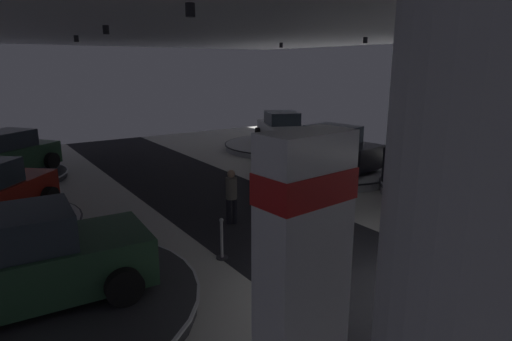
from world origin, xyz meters
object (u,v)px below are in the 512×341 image
at_px(display_car_deep_left, 3,156).
at_px(display_platform_mid_right, 463,191).
at_px(display_car_far_right, 330,148).
at_px(visitor_walking_near, 231,193).
at_px(brand_sign_pylon, 302,283).
at_px(pickup_truck_mid_right, 475,159).
at_px(display_platform_mid_left, 33,307).
at_px(display_platform_deep_left, 5,177).
at_px(display_platform_deep_right, 281,146).
at_px(column_left, 491,328).
at_px(display_car_deep_right, 281,129).
at_px(display_platform_far_right, 328,169).
at_px(display_car_mid_left, 25,262).

bearing_deg(display_car_deep_left, display_platform_mid_right, -41.10).
xyz_separation_m(display_car_far_right, visitor_walking_near, (-6.35, -2.67, -0.19)).
bearing_deg(brand_sign_pylon, pickup_truck_mid_right, 20.37).
distance_m(brand_sign_pylon, display_car_far_right, 13.06).
bearing_deg(display_car_deep_left, brand_sign_pylon, -82.39).
height_order(display_platform_mid_left, visitor_walking_near, visitor_walking_near).
height_order(display_platform_deep_left, visitor_walking_near, visitor_walking_near).
height_order(brand_sign_pylon, display_platform_deep_right, brand_sign_pylon).
relative_size(column_left, visitor_walking_near, 3.46).
xyz_separation_m(display_platform_mid_left, display_car_deep_right, (13.33, 10.06, 0.92)).
bearing_deg(display_platform_mid_left, pickup_truck_mid_right, -1.56).
xyz_separation_m(display_car_deep_left, visitor_walking_near, (4.97, -9.01, -0.11)).
bearing_deg(display_platform_mid_left, visitor_walking_near, 20.22).
xyz_separation_m(display_platform_deep_right, visitor_walking_near, (-7.95, -8.10, 0.73)).
xyz_separation_m(display_car_deep_left, display_platform_mid_right, (12.95, -11.29, -0.81)).
bearing_deg(column_left, display_platform_far_right, 50.29).
distance_m(column_left, display_platform_far_right, 15.17).
relative_size(brand_sign_pylon, display_platform_deep_left, 0.82).
distance_m(display_platform_far_right, display_platform_deep_right, 5.63).
bearing_deg(visitor_walking_near, display_platform_deep_left, 119.04).
height_order(display_car_far_right, display_platform_mid_left, display_car_far_right).
xyz_separation_m(pickup_truck_mid_right, visitor_walking_near, (-8.29, 2.36, -0.40)).
relative_size(display_platform_deep_left, pickup_truck_mid_right, 0.81).
distance_m(display_platform_deep_left, display_car_far_right, 13.02).
relative_size(display_platform_mid_left, display_platform_deep_right, 1.00).
relative_size(display_car_deep_left, display_car_far_right, 1.00).
height_order(brand_sign_pylon, display_platform_deep_left, brand_sign_pylon).
xyz_separation_m(display_platform_deep_left, display_platform_deep_right, (12.94, -0.89, 0.04)).
distance_m(display_platform_mid_left, display_car_deep_right, 16.72).
bearing_deg(visitor_walking_near, brand_sign_pylon, -113.98).
xyz_separation_m(display_platform_mid_right, pickup_truck_mid_right, (0.31, -0.08, 1.10)).
height_order(column_left, visitor_walking_near, column_left).
bearing_deg(display_car_deep_left, column_left, -84.36).
bearing_deg(display_platform_far_right, display_car_deep_left, 150.84).
xyz_separation_m(column_left, display_car_deep_right, (11.14, 16.87, -1.66)).
relative_size(display_platform_deep_left, display_car_deep_left, 1.03).
distance_m(display_car_far_right, display_car_deep_right, 5.63).
bearing_deg(brand_sign_pylon, display_car_deep_left, 97.61).
bearing_deg(pickup_truck_mid_right, brand_sign_pylon, -159.63).
bearing_deg(display_platform_deep_right, brand_sign_pylon, -126.57).
bearing_deg(display_platform_deep_left, display_car_mid_left, -92.24).
height_order(display_platform_mid_right, display_platform_far_right, display_platform_mid_right).
height_order(brand_sign_pylon, display_platform_mid_right, brand_sign_pylon).
xyz_separation_m(display_platform_far_right, display_car_mid_left, (-11.76, -4.69, 0.89)).
bearing_deg(display_platform_deep_left, display_car_deep_left, 36.63).
bearing_deg(display_platform_deep_left, display_platform_far_right, -29.03).
bearing_deg(display_platform_deep_left, pickup_truck_mid_right, -40.53).
distance_m(display_car_deep_left, visitor_walking_near, 10.29).
relative_size(brand_sign_pylon, display_platform_mid_left, 0.62).
relative_size(display_platform_mid_right, display_platform_mid_left, 0.94).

